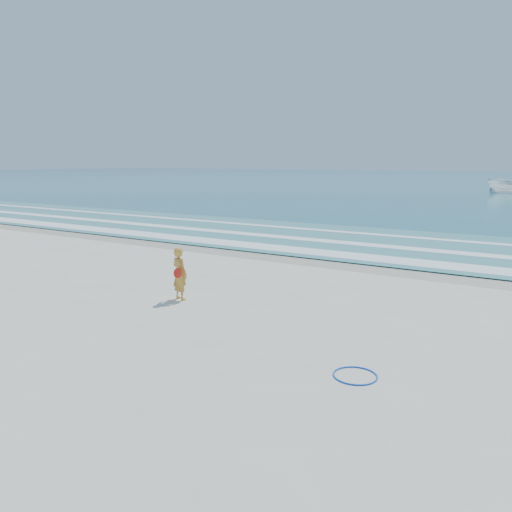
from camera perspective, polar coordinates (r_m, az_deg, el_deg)
The scene contains 9 objects.
ground at distance 12.00m, azimuth -11.62°, elevation -7.59°, with size 400.00×400.00×0.00m, color silver.
wet_sand at distance 19.30m, azimuth 7.04°, elevation -0.46°, with size 400.00×2.40×0.00m, color #B2A893.
shallow at distance 23.86m, azimuth 12.13°, elevation 1.63°, with size 400.00×10.00×0.01m, color #59B7AD.
foam_near at distance 20.46m, azimuth 8.58°, elevation 0.28°, with size 400.00×1.40×0.01m, color white.
foam_mid at distance 23.11m, azimuth 11.45°, elevation 1.39°, with size 400.00×0.90×0.01m, color white.
foam_far at distance 26.20m, azimuth 14.00°, elevation 2.37°, with size 400.00×0.60×0.01m, color white.
hoop at distance 9.22m, azimuth 11.26°, elevation -13.25°, with size 0.79×0.79×0.03m, color blue.
boat at distance 66.28m, azimuth 27.03°, elevation 7.26°, with size 1.90×5.04×1.95m, color white.
woman at distance 13.72m, azimuth -8.71°, elevation -2.02°, with size 0.60×0.47×1.45m.
Camera 1 is at (7.93, -8.19, 3.73)m, focal length 35.00 mm.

